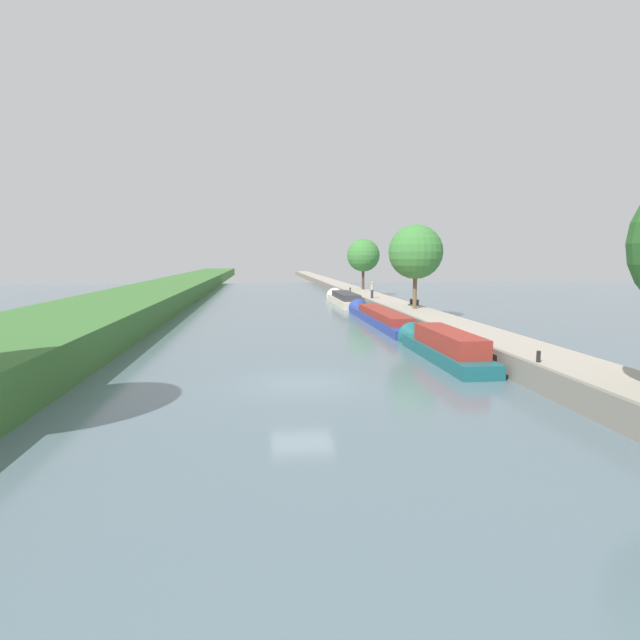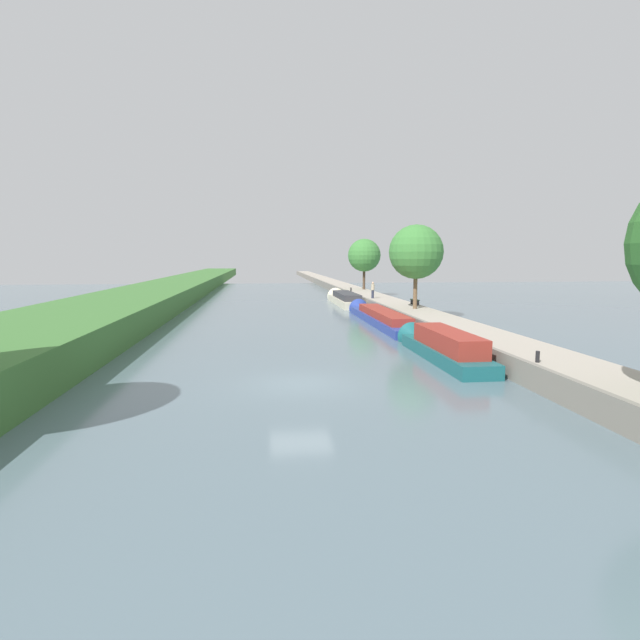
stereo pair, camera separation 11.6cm
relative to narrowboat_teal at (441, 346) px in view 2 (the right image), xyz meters
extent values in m
plane|color=slate|center=(-7.46, -4.55, -0.61)|extent=(160.00, 160.00, 0.00)
cube|color=#A89E8E|center=(3.05, -4.55, -0.13)|extent=(3.18, 260.00, 0.97)
cube|color=gray|center=(1.33, -4.55, -0.10)|extent=(0.25, 260.00, 1.02)
cube|color=#195B60|center=(0.00, -0.57, -0.29)|extent=(1.82, 9.09, 0.64)
cube|color=maroon|center=(0.00, -1.03, 0.47)|extent=(1.49, 6.36, 0.89)
cone|color=#195B60|center=(0.00, 4.52, -0.29)|extent=(1.73, 1.09, 1.73)
cube|color=#283D93|center=(0.06, 13.39, -0.32)|extent=(1.89, 15.83, 0.57)
cube|color=maroon|center=(0.06, 12.60, 0.23)|extent=(1.55, 11.08, 0.55)
cone|color=#283D93|center=(0.06, 21.87, -0.32)|extent=(1.80, 1.13, 1.80)
cube|color=beige|center=(-0.04, 29.43, -0.26)|extent=(2.16, 12.12, 0.70)
cube|color=#333338|center=(-0.04, 28.83, 0.40)|extent=(1.77, 8.48, 0.63)
cone|color=beige|center=(-0.04, 36.14, -0.26)|extent=(2.05, 1.29, 2.05)
cylinder|color=brown|center=(3.23, 15.01, 2.03)|extent=(0.32, 0.32, 3.34)
sphere|color=#3D7F38|center=(3.23, 15.01, 4.88)|extent=(4.30, 4.30, 4.30)
cylinder|color=#4C3828|center=(4.05, 39.73, 1.96)|extent=(0.33, 0.33, 3.20)
sphere|color=#3D7F38|center=(4.05, 39.73, 4.70)|extent=(4.16, 4.16, 4.16)
cylinder|color=#282D42|center=(2.09, 25.57, 0.77)|extent=(0.26, 0.26, 0.82)
cylinder|color=tan|center=(2.09, 25.57, 1.49)|extent=(0.34, 0.34, 0.62)
sphere|color=tan|center=(2.09, 25.57, 1.91)|extent=(0.22, 0.22, 0.22)
cylinder|color=black|center=(1.76, -6.02, 0.58)|extent=(0.16, 0.16, 0.45)
cylinder|color=black|center=(1.76, 36.25, 0.58)|extent=(0.16, 0.16, 0.45)
cube|color=#333338|center=(4.19, 17.58, 0.56)|extent=(0.40, 0.08, 0.41)
cube|color=#333338|center=(4.19, 18.78, 0.56)|extent=(0.40, 0.08, 0.41)
cube|color=#2D4733|center=(4.19, 18.18, 0.80)|extent=(0.44, 1.50, 0.06)
camera|label=1|loc=(-9.07, -24.56, 4.46)|focal=28.62mm
camera|label=2|loc=(-8.96, -24.57, 4.46)|focal=28.62mm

